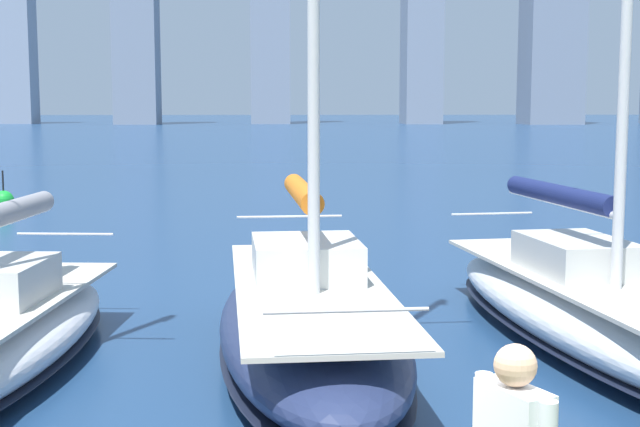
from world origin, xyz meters
TOP-DOWN VIEW (x-y plane):
  - city_skyline at (-14.60, -159.78)m, footprint 169.52×18.94m
  - sailboat_navy at (-4.15, -7.44)m, footprint 3.35×9.71m
  - sailboat_orange at (0.19, -6.53)m, footprint 2.97×8.24m
  - channel_buoy at (10.07, -25.78)m, footprint 0.70×0.70m

SIDE VIEW (x-z plane):
  - channel_buoy at x=10.07m, z-range -0.34..1.06m
  - sailboat_navy at x=-4.15m, z-range -3.96..5.19m
  - sailboat_orange at x=0.19m, z-range -5.18..6.59m
  - city_skyline at x=-14.60m, z-range -6.61..48.19m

